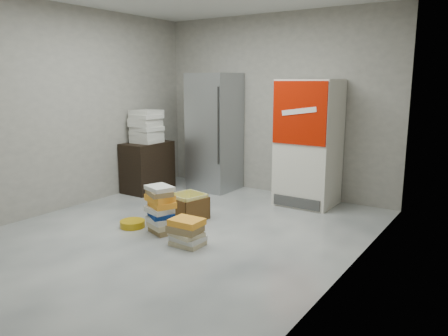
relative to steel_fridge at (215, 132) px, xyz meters
name	(u,v)px	position (x,y,z in m)	size (l,w,h in m)	color
ground	(173,235)	(0.90, -2.13, -0.95)	(5.00, 5.00, 0.00)	silver
room_shell	(170,79)	(0.90, -2.13, 0.85)	(4.04, 5.04, 2.82)	#A49E94
steel_fridge	(215,132)	(0.00, 0.00, 0.00)	(0.70, 0.72, 1.90)	#95979C
coke_cooler	(308,143)	(1.65, -0.01, -0.05)	(0.80, 0.73, 1.80)	silver
wood_shelf	(148,167)	(-0.83, -0.73, -0.55)	(0.50, 0.80, 0.80)	black
supply_box_stack	(146,126)	(-0.82, -0.73, 0.11)	(0.44, 0.44, 0.52)	silver
phonebook_stack_main	(161,210)	(0.72, -2.13, -0.66)	(0.40, 0.39, 0.57)	olive
phonebook_stack_side	(187,232)	(1.23, -2.28, -0.80)	(0.39, 0.33, 0.30)	#C9BA8E
cardboard_box	(188,208)	(0.64, -1.53, -0.81)	(0.49, 0.49, 0.33)	yellow
bucket_lid	(133,224)	(0.29, -2.18, -0.91)	(0.31, 0.31, 0.08)	#C2960F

